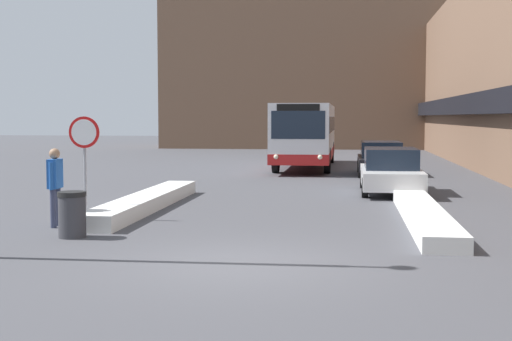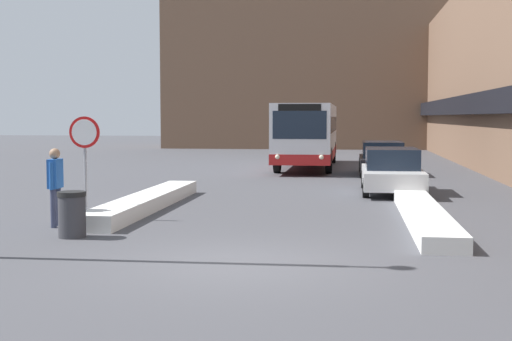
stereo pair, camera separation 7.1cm
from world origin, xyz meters
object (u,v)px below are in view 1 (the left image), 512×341
Objects in this scene: city_bus at (306,133)px; pedestrian at (55,180)px; parked_car_front at (391,171)px; parked_car_back at (381,158)px; trash_bin at (72,214)px; stop_sign at (84,145)px.

city_bus is 20.22m from pedestrian.
city_bus is 2.41× the size of parked_car_front.
parked_car_back is 17.43m from pedestrian.
pedestrian is (-7.93, -8.36, 0.34)m from parked_car_front.
city_bus reaches higher than trash_bin.
trash_bin is at bearing -74.99° from stop_sign.
pedestrian is at bearing -133.47° from parked_car_front.
stop_sign reaches higher than parked_car_back.
trash_bin is (-7.01, -9.69, -0.25)m from parked_car_front.
parked_car_front is 10.56m from stop_sign.
city_bus is 21.36m from trash_bin.
stop_sign is 2.94m from trash_bin.
parked_car_front is 2.70× the size of pedestrian.
parked_car_back is at bearing 149.30° from pedestrian.
parked_car_back is at bearing -50.61° from city_bus.
trash_bin is (0.68, -2.53, -1.33)m from stop_sign.
pedestrian reaches higher than parked_car_back.
pedestrian is (-0.24, -1.21, -0.75)m from stop_sign.
trash_bin is at bearing 31.13° from pedestrian.
stop_sign is at bearing 105.01° from trash_bin.
parked_car_front reaches higher than trash_bin.
pedestrian is (-4.50, -19.70, -0.62)m from city_bus.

